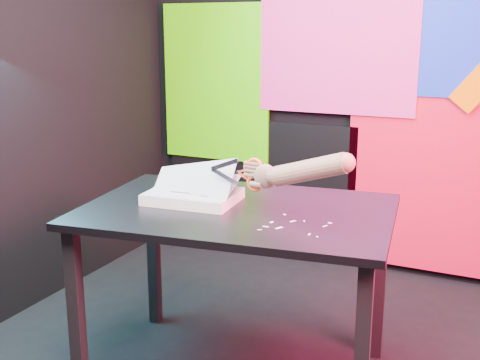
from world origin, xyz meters
The scene contains 7 objects.
room centered at (0.00, 0.00, 1.35)m, with size 3.01×3.01×2.71m.
backdrop centered at (0.06, 1.46, 0.96)m, with size 2.88×0.05×2.08m.
work_table centered at (-0.21, 0.04, 0.66)m, with size 1.31×0.97×0.75m.
printout_stack centered at (-0.42, 0.04, 0.77)m, with size 0.40×0.30×0.19m.
scissors centered at (-0.16, 0.05, 0.89)m, with size 0.24×0.03×0.14m.
hand_forearm centered at (0.06, 0.03, 0.93)m, with size 0.44×0.10×0.17m.
paper_clippings centered at (0.06, -0.07, 0.75)m, with size 0.22×0.22×0.00m.
Camera 1 is at (0.78, -2.02, 1.44)m, focal length 45.00 mm.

